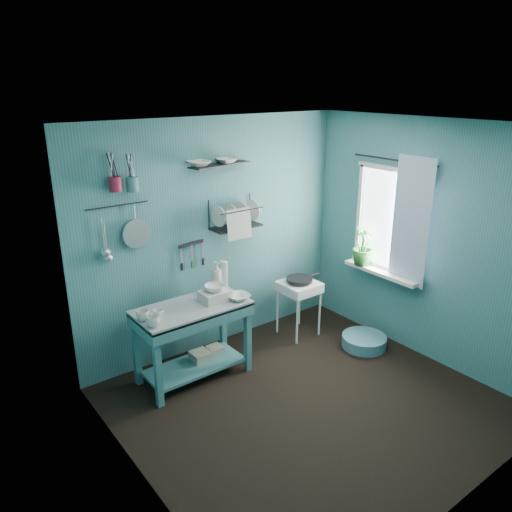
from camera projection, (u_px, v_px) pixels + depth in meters
floor at (307, 403)px, 4.62m from camera, size 3.20×3.20×0.00m
ceiling at (318, 126)px, 3.79m from camera, size 3.20×3.20×0.00m
wall_back at (215, 237)px, 5.33m from camera, size 3.20×0.00×3.20m
wall_front at (480, 350)px, 3.08m from camera, size 3.20×0.00×3.20m
wall_left at (136, 333)px, 3.29m from camera, size 0.00×3.00×3.00m
wall_right at (426, 243)px, 5.12m from camera, size 0.00×3.00×3.00m
work_counter at (193, 342)px, 4.92m from camera, size 1.10×0.55×0.78m
mug_left at (153, 321)px, 4.38m from camera, size 0.12×0.12×0.10m
mug_mid at (158, 315)px, 4.51m from camera, size 0.14×0.14×0.09m
mug_right at (143, 316)px, 4.48m from camera, size 0.17×0.17×0.10m
wash_tub at (215, 296)px, 4.90m from camera, size 0.28×0.22×0.10m
tub_bowl at (214, 288)px, 4.87m from camera, size 0.20×0.19×0.06m
soap_bottle at (217, 276)px, 5.13m from camera, size 0.11×0.12×0.30m
water_bottle at (224, 274)px, 5.20m from camera, size 0.09×0.09×0.28m
counter_bowl at (239, 297)px, 4.92m from camera, size 0.22×0.22×0.05m
hotplate_stand at (298, 308)px, 5.79m from camera, size 0.41×0.41×0.65m
frying_pan at (299, 279)px, 5.67m from camera, size 0.30×0.30×0.03m
knife_strip at (191, 244)px, 5.13m from camera, size 0.32×0.07×0.03m
dish_rack at (236, 213)px, 5.25m from camera, size 0.56×0.27×0.32m
upper_shelf at (220, 165)px, 5.01m from camera, size 0.72×0.29×0.01m
shelf_bowl_left at (199, 163)px, 4.85m from camera, size 0.22×0.22×0.05m
shelf_bowl_right at (227, 162)px, 5.05m from camera, size 0.21×0.21×0.05m
utensil_cup_magenta at (115, 184)px, 4.42m from camera, size 0.11×0.11×0.13m
utensil_cup_teal at (132, 184)px, 4.51m from camera, size 0.11×0.11×0.13m
colander at (137, 234)px, 4.70m from camera, size 0.28×0.03×0.28m
ladle_outer at (103, 234)px, 4.51m from camera, size 0.01×0.01×0.30m
ladle_inner at (105, 240)px, 4.54m from camera, size 0.01×0.01×0.30m
hook_rail at (117, 206)px, 4.53m from camera, size 0.60×0.01×0.01m
window_glass at (391, 220)px, 5.40m from camera, size 0.00×1.10×1.10m
windowsill at (381, 272)px, 5.55m from camera, size 0.16×0.95×0.04m
curtain at (411, 222)px, 5.12m from camera, size 0.00×1.35×1.35m
curtain_rod at (394, 160)px, 5.16m from camera, size 0.02×1.05×0.02m
potted_plant at (363, 246)px, 5.66m from camera, size 0.33×0.33×0.44m
storage_tin_large at (200, 361)px, 5.10m from camera, size 0.18×0.18×0.22m
storage_tin_small at (215, 355)px, 5.24m from camera, size 0.15×0.15×0.20m
floor_basin at (364, 341)px, 5.59m from camera, size 0.49×0.49×0.13m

